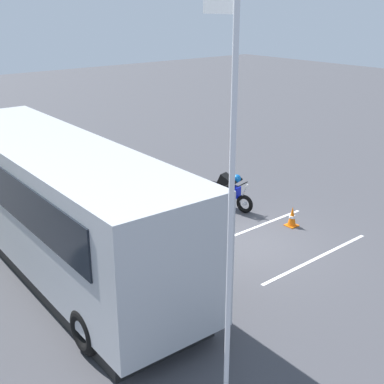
{
  "coord_description": "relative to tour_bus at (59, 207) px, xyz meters",
  "views": [
    {
      "loc": [
        -9.19,
        9.35,
        6.4
      ],
      "look_at": [
        1.85,
        0.33,
        1.1
      ],
      "focal_mm": 47.94,
      "sensor_mm": 36.0,
      "label": 1
    }
  ],
  "objects": [
    {
      "name": "ground_plane",
      "position": [
        -2.01,
        -4.47,
        -1.64
      ],
      "size": [
        80.0,
        80.0,
        0.0
      ],
      "primitive_type": "plane",
      "color": "#424247"
    },
    {
      "name": "tour_bus",
      "position": [
        0.0,
        0.0,
        0.0
      ],
      "size": [
        10.19,
        2.8,
        3.25
      ],
      "color": "#B7BABF",
      "rests_on": "ground_plane"
    },
    {
      "name": "spectator_far_left",
      "position": [
        -1.07,
        -2.92,
        -0.63
      ],
      "size": [
        0.58,
        0.36,
        1.7
      ],
      "color": "black",
      "rests_on": "ground_plane"
    },
    {
      "name": "spectator_left",
      "position": [
        -0.2,
        -2.82,
        -0.67
      ],
      "size": [
        0.58,
        0.37,
        1.65
      ],
      "color": "black",
      "rests_on": "ground_plane"
    },
    {
      "name": "spectator_centre",
      "position": [
        1.05,
        -2.73,
        -0.63
      ],
      "size": [
        0.58,
        0.35,
        1.71
      ],
      "color": "black",
      "rests_on": "ground_plane"
    },
    {
      "name": "parked_motorcycle_silver",
      "position": [
        -0.43,
        -2.13,
        -1.16
      ],
      "size": [
        2.04,
        0.66,
        0.99
      ],
      "color": "black",
      "rests_on": "ground_plane"
    },
    {
      "name": "stunt_motorcycle",
      "position": [
        0.27,
        -5.96,
        -1.03
      ],
      "size": [
        2.02,
        0.74,
        1.23
      ],
      "color": "black",
      "rests_on": "ground_plane"
    },
    {
      "name": "flagpole",
      "position": [
        -6.58,
        0.45,
        1.67
      ],
      "size": [
        0.78,
        0.36,
        6.71
      ],
      "color": "silver",
      "rests_on": "ground_plane"
    },
    {
      "name": "traffic_cone",
      "position": [
        -2.08,
        -6.5,
        -1.34
      ],
      "size": [
        0.34,
        0.34,
        0.63
      ],
      "color": "orange",
      "rests_on": "ground_plane"
    },
    {
      "name": "bay_line_a",
      "position": [
        -3.89,
        -5.4,
        -1.64
      ],
      "size": [
        0.18,
        4.33,
        0.01
      ],
      "color": "white",
      "rests_on": "ground_plane"
    },
    {
      "name": "bay_line_b",
      "position": [
        -1.46,
        -5.4,
        -1.64
      ],
      "size": [
        0.18,
        4.4,
        0.01
      ],
      "color": "white",
      "rests_on": "ground_plane"
    },
    {
      "name": "bay_line_c",
      "position": [
        0.96,
        -5.4,
        -1.64
      ],
      "size": [
        0.17,
        3.68,
        0.01
      ],
      "color": "white",
      "rests_on": "ground_plane"
    }
  ]
}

